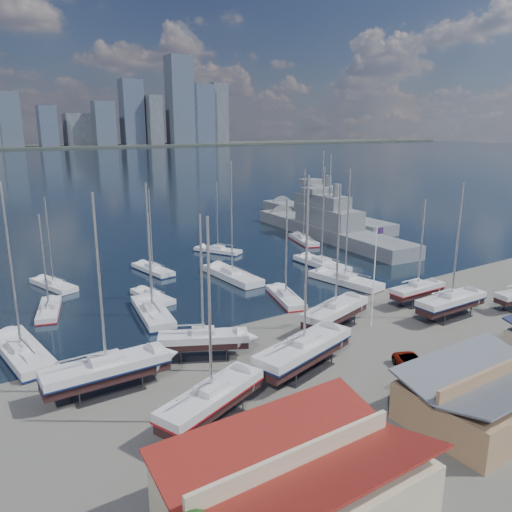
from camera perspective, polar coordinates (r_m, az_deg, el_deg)
ground at (r=52.46m, az=9.52°, el=-9.92°), size 1400.00×1400.00×0.00m
shed_red at (r=30.66m, az=4.68°, el=-24.22°), size 14.70×9.45×4.51m
shed_grey at (r=42.55m, az=24.82°, el=-13.99°), size 12.60×8.40×4.17m
sailboat_cradle_0 at (r=44.01m, az=-16.71°, el=-12.30°), size 10.43×2.97×16.76m
sailboat_cradle_1 at (r=38.52m, az=-5.09°, el=-15.86°), size 10.02×6.06×15.70m
sailboat_cradle_2 at (r=48.35m, az=-6.04°, el=-9.42°), size 8.65×5.93×14.02m
sailboat_cradle_3 at (r=45.76m, az=5.51°, el=-10.58°), size 11.47×5.86×17.72m
sailboat_cradle_4 at (r=55.50m, az=9.05°, el=-6.21°), size 10.07×5.24×15.84m
sailboat_cradle_5 at (r=61.99m, az=21.41°, el=-4.85°), size 9.68×2.77×15.64m
sailboat_cradle_6 at (r=65.49m, az=17.99°, el=-3.66°), size 8.04×2.28×13.20m
sailboat_moored_0 at (r=53.97m, az=-25.17°, el=-10.10°), size 4.68×12.11×17.65m
sailboat_moored_1 at (r=64.82m, az=-22.56°, el=-5.77°), size 4.57×8.67×12.48m
sailboat_moored_2 at (r=74.49m, az=-22.12°, el=-3.16°), size 4.88×9.09×13.22m
sailboat_moored_3 at (r=60.18m, az=-11.74°, el=-6.47°), size 4.81×11.32×16.39m
sailboat_moored_4 at (r=65.92m, az=-11.76°, el=-4.59°), size 3.39×8.01×11.72m
sailboat_moored_5 at (r=77.99m, az=-11.71°, el=-1.63°), size 3.83×9.29×13.48m
sailboat_moored_6 at (r=64.28m, az=3.40°, el=-4.82°), size 5.13×9.47×13.64m
sailboat_moored_7 at (r=73.13m, az=-2.73°, el=-2.39°), size 3.69×11.90×17.81m
sailboat_moored_8 at (r=88.58m, az=-4.38°, el=0.56°), size 6.31×8.87×13.09m
sailboat_moored_9 at (r=71.95m, az=10.13°, el=-2.90°), size 4.92×11.59×16.96m
sailboat_moored_10 at (r=79.97m, az=7.48°, el=-1.04°), size 3.24×11.11×16.55m
sailboat_moored_11 at (r=96.83m, az=5.44°, el=1.73°), size 5.48×10.16×14.63m
naval_ship_east at (r=101.91m, az=8.22°, el=3.06°), size 11.81×45.81×18.08m
naval_ship_west at (r=120.07m, az=7.47°, el=4.80°), size 10.03×44.10×17.93m
car_a at (r=36.30m, az=2.33°, el=-20.27°), size 3.38×5.01×1.59m
car_b at (r=43.17m, az=18.16°, el=-14.93°), size 5.09×2.66×1.60m
car_c at (r=48.21m, az=17.62°, el=-11.82°), size 3.93×5.40×1.36m
car_d at (r=48.81m, az=21.85°, el=-11.88°), size 2.82×4.93×1.35m
flagpole at (r=55.47m, az=13.44°, el=-1.59°), size 1.01×0.12×11.41m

